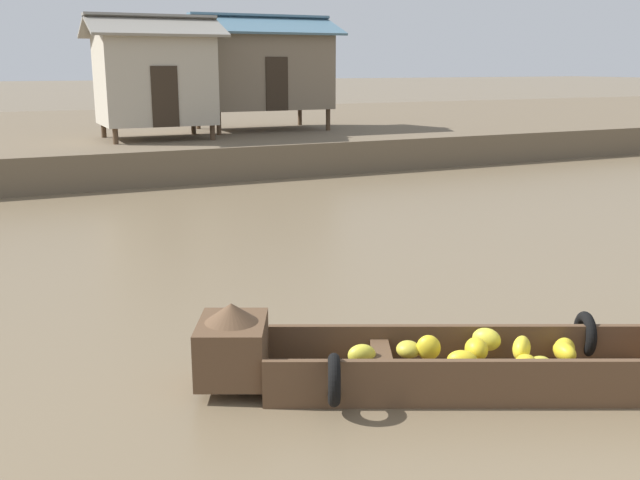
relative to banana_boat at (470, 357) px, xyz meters
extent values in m
plane|color=#726047|center=(-0.06, 4.98, -0.32)|extent=(300.00, 300.00, 0.00)
cube|color=brown|center=(-0.06, 24.11, 0.17)|extent=(160.00, 20.00, 1.00)
cube|color=brown|center=(-0.01, 0.01, -0.26)|extent=(4.32, 2.74, 0.12)
cube|color=brown|center=(0.19, 0.45, -0.02)|extent=(3.91, 1.85, 0.38)
cube|color=brown|center=(-0.21, -0.44, -0.02)|extent=(3.91, 1.85, 0.38)
cube|color=brown|center=(-2.27, 1.04, 0.10)|extent=(1.01, 1.11, 0.60)
cone|color=brown|center=(-2.27, 1.04, 0.50)|extent=(0.74, 0.74, 0.20)
cube|color=brown|center=(-0.84, 0.39, 0.00)|extent=(0.58, 0.95, 0.05)
torus|color=black|center=(1.54, -0.04, 0.02)|extent=(0.33, 0.52, 0.52)
torus|color=black|center=(-1.56, 0.05, 0.02)|extent=(0.33, 0.52, 0.52)
ellipsoid|color=yellow|center=(0.04, -0.04, 0.10)|extent=(0.32, 0.35, 0.25)
ellipsoid|color=gold|center=(-0.58, 0.30, 0.08)|extent=(0.35, 0.36, 0.18)
ellipsoid|color=yellow|center=(-1.05, 0.45, 0.04)|extent=(0.34, 0.26, 0.22)
ellipsoid|color=yellow|center=(0.32, -0.49, 0.04)|extent=(0.41, 0.41, 0.21)
ellipsoid|color=yellow|center=(1.05, -0.24, 0.00)|extent=(0.38, 0.36, 0.24)
ellipsoid|color=yellow|center=(0.89, -0.41, 0.06)|extent=(0.22, 0.33, 0.19)
ellipsoid|color=yellow|center=(0.48, -0.51, 0.01)|extent=(0.41, 0.37, 0.20)
ellipsoid|color=yellow|center=(-0.42, 0.16, 0.12)|extent=(0.31, 0.29, 0.27)
ellipsoid|color=yellow|center=(0.32, 0.15, 0.09)|extent=(0.36, 0.38, 0.25)
ellipsoid|color=yellow|center=(0.49, -0.22, 0.10)|extent=(0.36, 0.36, 0.26)
ellipsoid|color=yellow|center=(-0.23, -0.18, 0.07)|extent=(0.37, 0.35, 0.23)
cylinder|color=#4C3826|center=(-0.83, 16.46, 0.91)|extent=(0.16, 0.16, 0.47)
cylinder|color=#4C3826|center=(2.14, 16.46, 0.91)|extent=(0.16, 0.16, 0.47)
cylinder|color=#4C3826|center=(-0.83, 18.68, 0.91)|extent=(0.16, 0.16, 0.47)
cylinder|color=#4C3826|center=(2.14, 18.68, 0.91)|extent=(0.16, 0.16, 0.47)
cube|color=#B2A893|center=(0.66, 17.57, 2.53)|extent=(3.37, 2.63, 2.78)
cube|color=#2D2319|center=(0.66, 16.24, 2.04)|extent=(0.80, 0.04, 1.80)
cube|color=gray|center=(0.66, 16.91, 4.14)|extent=(4.07, 1.81, 0.71)
cube|color=gray|center=(0.66, 18.23, 4.14)|extent=(4.07, 1.81, 0.71)
cylinder|color=#4C3826|center=(2.84, 18.04, 1.05)|extent=(0.16, 0.16, 0.76)
cylinder|color=#4C3826|center=(6.91, 18.04, 1.05)|extent=(0.16, 0.16, 0.76)
cylinder|color=#4C3826|center=(2.84, 20.61, 1.05)|extent=(0.16, 0.16, 0.76)
cylinder|color=#4C3826|center=(6.91, 20.61, 1.05)|extent=(0.16, 0.16, 0.76)
cube|color=#7A6B56|center=(4.88, 19.32, 2.77)|extent=(4.47, 2.96, 2.67)
cube|color=#2D2319|center=(4.88, 17.82, 2.33)|extent=(0.80, 0.04, 1.80)
cube|color=slate|center=(4.88, 18.58, 4.33)|extent=(5.17, 1.98, 0.75)
cube|color=slate|center=(4.88, 20.06, 4.33)|extent=(5.17, 1.98, 0.75)
camera|label=1|loc=(-4.42, -5.81, 2.99)|focal=40.91mm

